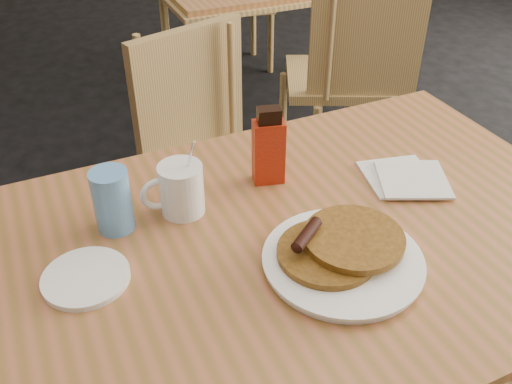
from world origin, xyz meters
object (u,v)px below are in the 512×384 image
chair_neighbor_near (351,63)px  syrup_bottle (269,148)px  chair_main_far (200,148)px  blue_tumbler (112,201)px  coffee_mug (180,189)px  main_table (300,248)px  pancake_plate (342,255)px

chair_neighbor_near → syrup_bottle: (-0.72, -0.90, 0.26)m
chair_main_far → blue_tumbler: chair_main_far is taller
coffee_mug → main_table: bearing=-48.4°
pancake_plate → coffee_mug: bearing=132.3°
main_table → syrup_bottle: bearing=87.7°
pancake_plate → coffee_mug: size_ratio=1.74×
syrup_bottle → pancake_plate: bearing=-74.7°
coffee_mug → syrup_bottle: syrup_bottle is taller
chair_neighbor_near → blue_tumbler: bearing=-117.1°
main_table → blue_tumbler: (-0.35, 0.15, 0.11)m
chair_neighbor_near → syrup_bottle: chair_neighbor_near is taller
coffee_mug → blue_tumbler: coffee_mug is taller
coffee_mug → syrup_bottle: (0.22, 0.04, 0.03)m
chair_neighbor_near → syrup_bottle: bearing=-107.3°
main_table → blue_tumbler: blue_tumbler is taller
chair_main_far → chair_neighbor_near: chair_neighbor_near is taller
main_table → chair_main_far: size_ratio=1.56×
chair_main_far → blue_tumbler: 0.73m
pancake_plate → blue_tumbler: blue_tumbler is taller
main_table → pancake_plate: 0.13m
chair_main_far → pancake_plate: size_ratio=2.94×
main_table → pancake_plate: bearing=-72.1°
chair_main_far → coffee_mug: coffee_mug is taller
chair_main_far → pancake_plate: (0.05, -0.85, 0.23)m
pancake_plate → chair_main_far: bearing=93.1°
chair_main_far → pancake_plate: bearing=-107.0°
chair_neighbor_near → chair_main_far: bearing=-132.4°
chair_main_far → chair_neighbor_near: bearing=6.1°
syrup_bottle → coffee_mug: bearing=-158.1°
main_table → chair_neighbor_near: chair_neighbor_near is taller
chair_neighbor_near → blue_tumbler: chair_neighbor_near is taller
main_table → blue_tumbler: size_ratio=10.42×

